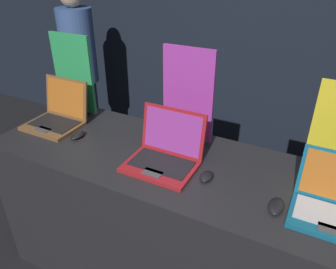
# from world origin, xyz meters

# --- Properties ---
(wall_back) EXTENTS (8.00, 0.05, 2.80)m
(wall_back) POSITION_xyz_m (0.00, 2.08, 1.40)
(wall_back) COLOR black
(wall_back) RESTS_ON ground_plane
(display_counter) EXTENTS (2.05, 0.70, 0.95)m
(display_counter) POSITION_xyz_m (0.00, 0.35, 0.47)
(display_counter) COLOR black
(display_counter) RESTS_ON ground_plane
(laptop_front) EXTENTS (0.33, 0.31, 0.27)m
(laptop_front) POSITION_xyz_m (-0.81, 0.39, 1.01)
(laptop_front) COLOR brown
(laptop_front) RESTS_ON display_counter
(mouse_front) EXTENTS (0.06, 0.11, 0.03)m
(mouse_front) POSITION_xyz_m (-0.59, 0.31, 0.96)
(mouse_front) COLOR black
(mouse_front) RESTS_ON display_counter
(promo_stand_front) EXTENTS (0.30, 0.07, 0.53)m
(promo_stand_front) POSITION_xyz_m (-0.81, 0.58, 1.20)
(promo_stand_front) COLOR black
(promo_stand_front) RESTS_ON display_counter
(laptop_middle) EXTENTS (0.35, 0.30, 0.27)m
(laptop_middle) POSITION_xyz_m (-0.01, 0.31, 1.01)
(laptop_middle) COLOR maroon
(laptop_middle) RESTS_ON display_counter
(mouse_middle) EXTENTS (0.06, 0.10, 0.03)m
(mouse_middle) POSITION_xyz_m (0.24, 0.28, 0.96)
(mouse_middle) COLOR black
(mouse_middle) RESTS_ON display_counter
(promo_stand_middle) EXTENTS (0.29, 0.07, 0.54)m
(promo_stand_middle) POSITION_xyz_m (-0.01, 0.58, 1.21)
(promo_stand_middle) COLOR black
(promo_stand_middle) RESTS_ON display_counter
(laptop_back) EXTENTS (0.33, 0.30, 0.23)m
(laptop_back) POSITION_xyz_m (0.79, 0.30, 1.01)
(laptop_back) COLOR #0F5170
(laptop_back) RESTS_ON display_counter
(mouse_back) EXTENTS (0.07, 0.12, 0.03)m
(mouse_back) POSITION_xyz_m (0.58, 0.22, 0.96)
(mouse_back) COLOR black
(mouse_back) RESTS_ON display_counter
(person_bystander) EXTENTS (0.32, 0.32, 1.68)m
(person_bystander) POSITION_xyz_m (-1.48, 1.38, 0.88)
(person_bystander) COLOR #282833
(person_bystander) RESTS_ON ground_plane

